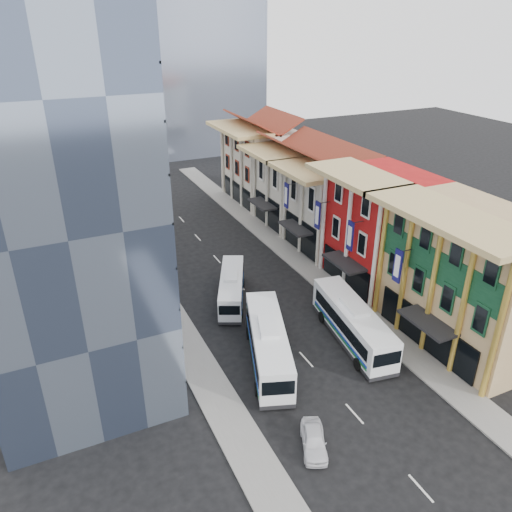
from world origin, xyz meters
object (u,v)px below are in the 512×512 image
office_tower (49,178)px  bus_right (353,323)px  sedan_left (314,440)px  bus_left_near (268,343)px  bus_left_far (232,287)px  shophouse_tan (470,279)px

office_tower → bus_right: size_ratio=2.56×
bus_right → sedan_left: (-9.36, -9.12, -1.21)m
bus_left_near → bus_right: size_ratio=1.01×
office_tower → bus_left_far: size_ratio=3.13×
office_tower → bus_left_near: 21.56m
bus_left_far → office_tower: bearing=-153.1°
bus_left_far → sedan_left: 20.13m
bus_right → office_tower: bearing=163.3°
shophouse_tan → bus_left_near: size_ratio=1.19×
bus_left_near → bus_left_far: (1.07, 10.49, -0.35)m
shophouse_tan → bus_left_far: (-16.00, 14.53, -4.46)m
bus_left_far → bus_right: bus_right is taller
shophouse_tan → sedan_left: 19.87m
bus_left_far → bus_left_near: bearing=-71.0°
bus_left_near → sedan_left: bus_left_near is taller
shophouse_tan → bus_right: shophouse_tan is taller
office_tower → bus_left_far: (15.00, 0.53, -13.46)m
bus_right → sedan_left: size_ratio=2.99×
bus_right → bus_left_far: bearing=131.3°
sedan_left → bus_left_far: bearing=107.4°
office_tower → sedan_left: size_ratio=7.66×
shophouse_tan → bus_right: bearing=157.8°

